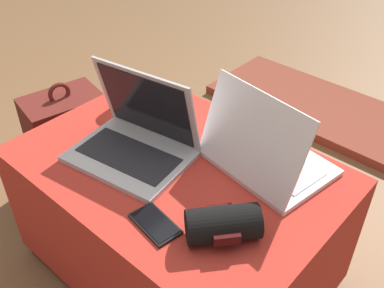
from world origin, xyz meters
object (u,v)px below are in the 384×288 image
object	(u,v)px
laptop_near	(136,138)
cell_phone	(155,224)
laptop_far	(264,154)
coffee_mug	(128,94)
backpack	(69,146)
wrist_brace	(223,224)

from	to	relation	value
laptop_near	cell_phone	world-z (taller)	laptop_near
laptop_far	coffee_mug	bearing A→B (deg)	12.12
coffee_mug	laptop_far	bearing A→B (deg)	3.59
laptop_near	backpack	bearing A→B (deg)	164.05
cell_phone	wrist_brace	distance (m)	0.17
laptop_near	wrist_brace	size ratio (longest dim) A/B	1.95
laptop_far	backpack	distance (m)	0.87
laptop_near	coffee_mug	size ratio (longest dim) A/B	2.87
backpack	laptop_far	bearing A→B (deg)	110.91
cell_phone	backpack	world-z (taller)	backpack
backpack	laptop_near	bearing A→B (deg)	94.99
coffee_mug	backpack	bearing A→B (deg)	-161.42
cell_phone	coffee_mug	xyz separation A→B (m)	(-0.45, 0.32, 0.04)
laptop_far	cell_phone	world-z (taller)	laptop_far
coffee_mug	cell_phone	bearing A→B (deg)	-35.21
laptop_far	wrist_brace	world-z (taller)	laptop_far
laptop_near	cell_phone	distance (m)	0.30
cell_phone	wrist_brace	size ratio (longest dim) A/B	0.75
laptop_far	wrist_brace	xyz separation A→B (m)	(0.07, -0.27, -0.01)
backpack	coffee_mug	distance (m)	0.43
laptop_far	wrist_brace	size ratio (longest dim) A/B	1.92
laptop_near	coffee_mug	world-z (taller)	laptop_near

